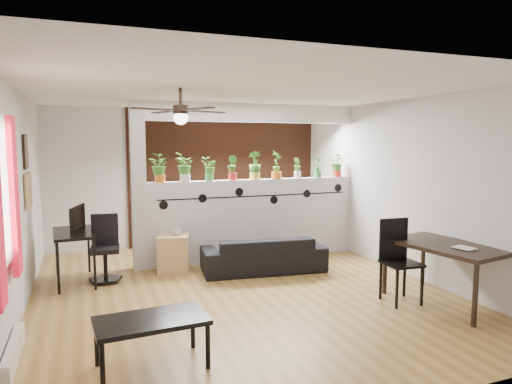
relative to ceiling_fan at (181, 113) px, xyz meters
The scene contains 30 objects.
room_shell 1.33m from the ceiling_fan, 20.56° to the left, with size 6.30×7.10×2.90m.
partition_wall 2.91m from the ceiling_fan, 48.37° to the left, with size 3.60×0.18×1.35m, color #BCBCC1.
ceiling_header 2.41m from the ceiling_fan, 48.37° to the left, with size 3.60×0.18×0.30m, color silver.
pier_column 2.09m from the ceiling_fan, 99.77° to the left, with size 0.22×0.20×2.60m, color #BCBCC1.
brick_panel 3.78m from the ceiling_fan, 63.93° to the left, with size 3.90×0.05×2.60m, color #A04E2E.
vine_decal 2.64m from the ceiling_fan, 46.80° to the left, with size 3.31×0.01×0.30m.
window_assembly 2.13m from the ceiling_fan, 152.87° to the right, with size 0.09×1.30×1.55m.
baseboard_heater 2.96m from the ceiling_fan, 152.65° to the right, with size 0.08×1.00×0.18m, color silver.
corkboard 2.38m from the ceiling_fan, 144.85° to the left, with size 0.03×0.60×0.45m, color #9B7B4B.
framed_art 2.19m from the ceiling_fan, 145.97° to the left, with size 0.03×0.34×0.44m.
ceiling_fan is the anchor object (origin of this frame).
potted_plant_0 1.94m from the ceiling_fan, 89.36° to the left, with size 0.30×0.30×0.45m.
potted_plant_1 1.98m from the ceiling_fan, 77.02° to the left, with size 0.19×0.24×0.46m.
potted_plant_2 2.11m from the ceiling_fan, 65.77° to the left, with size 0.21×0.17×0.38m.
potted_plant_3 2.29m from the ceiling_fan, 56.20° to the left, with size 0.26×0.27×0.41m.
potted_plant_4 2.51m from the ceiling_fan, 48.37° to the left, with size 0.25×0.20×0.47m.
potted_plant_5 2.78m from the ceiling_fan, 42.06° to the left, with size 0.23×0.27×0.48m.
potted_plant_6 3.09m from the ceiling_fan, 36.98° to the left, with size 0.16×0.19×0.36m.
potted_plant_7 3.40m from the ceiling_fan, 32.88° to the left, with size 0.15×0.19×0.38m.
potted_plant_8 3.73m from the ceiling_fan, 29.51° to the left, with size 0.23×0.26×0.42m.
sofa 2.71m from the ceiling_fan, 35.23° to the left, with size 1.77×0.70×0.52m, color black.
cube_shelf 2.51m from the ceiling_fan, 84.27° to the left, with size 0.46×0.41×0.57m, color tan.
cup 2.25m from the ceiling_fan, 82.33° to the left, with size 0.12×0.12×0.10m, color gray.
computer_desk 2.52m from the ceiling_fan, 131.43° to the left, with size 0.60×1.04×0.73m.
monitor 2.50m from the ceiling_fan, 128.60° to the left, with size 0.06×0.33×0.19m, color black.
office_chair 2.48m from the ceiling_fan, 122.08° to the left, with size 0.48×0.48×0.93m.
dining_table 3.61m from the ceiling_fan, 19.56° to the right, with size 1.05×1.48×0.74m.
book 3.59m from the ceiling_fan, 25.17° to the right, with size 0.17×0.23×0.02m, color gray.
folding_chair 3.15m from the ceiling_fan, 17.04° to the right, with size 0.44×0.44×1.03m.
coffee_table 2.47m from the ceiling_fan, 111.90° to the right, with size 0.99×0.60×0.45m.
Camera 1 is at (-1.88, -5.65, 1.97)m, focal length 32.00 mm.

